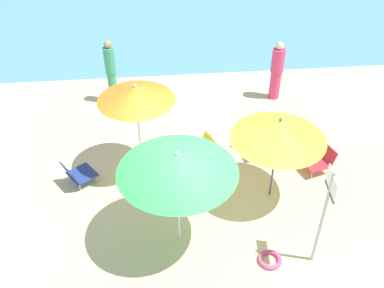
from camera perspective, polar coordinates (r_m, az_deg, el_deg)
ground_plane at (r=8.70m, az=0.83°, el=-9.33°), size 40.00×40.00×0.00m
umbrella_yellow at (r=8.22m, az=11.24°, el=1.81°), size 1.80×1.80×1.90m
umbrella_green at (r=7.02m, az=-1.93°, el=-2.50°), size 2.00×2.00×2.07m
umbrella_orange at (r=8.65m, az=-7.33°, el=6.52°), size 1.54×1.54×2.14m
beach_chair_a at (r=9.91m, az=16.19°, el=-1.86°), size 0.74×0.70×0.56m
beach_chair_b at (r=9.47m, az=-14.66°, el=-3.75°), size 0.79×0.77×0.56m
beach_chair_c at (r=10.06m, az=8.31°, el=0.37°), size 0.54×0.64×0.66m
beach_chair_d at (r=9.75m, az=1.34°, el=-0.55°), size 0.72×0.67×0.59m
person_a at (r=11.93m, az=10.94°, el=9.31°), size 0.33×0.33×1.62m
person_b at (r=11.68m, az=-10.47°, el=9.21°), size 0.28×0.28×1.76m
warning_sign at (r=7.32m, az=16.98°, el=-7.65°), size 0.08×0.52×2.05m
swim_ring at (r=8.09m, az=10.08°, el=-14.55°), size 0.43×0.43×0.08m
beach_bag at (r=8.96m, az=1.67°, el=-6.23°), size 0.28×0.23×0.30m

